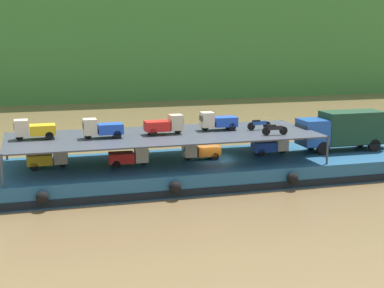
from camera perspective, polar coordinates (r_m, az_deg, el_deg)
ground_plane at (r=42.35m, az=2.24°, el=-3.46°), size 400.00×400.00×0.00m
cargo_barge at (r=42.14m, az=2.26°, el=-2.48°), size 31.23×9.30×1.50m
covered_lorry at (r=46.09m, az=14.92°, el=1.43°), size 7.87×2.35×3.10m
cargo_rack at (r=40.60m, az=-2.83°, el=0.86°), size 22.03×7.88×2.00m
mini_truck_lower_stern at (r=40.24m, az=-14.29°, el=-1.38°), size 2.75×1.22×1.38m
mini_truck_lower_aft at (r=39.75m, az=-6.32°, el=-1.25°), size 2.79×1.28×1.38m
mini_truck_lower_mid at (r=41.57m, az=0.86°, el=-0.63°), size 2.76×1.23×1.38m
mini_truck_lower_fore at (r=43.76m, az=7.91°, el=-0.14°), size 2.77×1.25×1.38m
mini_truck_upper_stern at (r=40.15m, az=-15.58°, el=1.44°), size 2.76×1.23×1.38m
mini_truck_upper_mid at (r=39.60m, az=-9.03°, el=1.58°), size 2.75×1.22×1.38m
mini_truck_upper_fore at (r=40.61m, az=-2.78°, el=1.94°), size 2.77×1.26×1.38m
mini_truck_upper_bow at (r=42.33m, az=2.61°, el=2.32°), size 2.75×1.22×1.38m
motorcycle_upper_port at (r=40.70m, az=8.30°, el=1.49°), size 1.90×0.55×0.87m
motorcycle_upper_centre at (r=42.75m, az=6.74°, el=2.00°), size 1.90×0.55×0.87m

